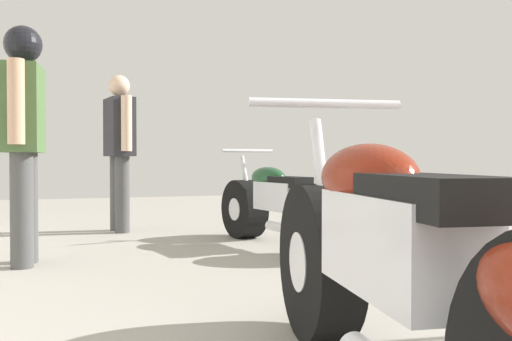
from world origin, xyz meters
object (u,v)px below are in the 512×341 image
at_px(mechanic_with_helmet, 24,122).
at_px(motorcycle_black_naked, 282,207).
at_px(motorcycle_maroon_cruiser, 404,277).
at_px(mechanic_in_blue, 119,143).

bearing_deg(mechanic_with_helmet, motorcycle_black_naked, 5.31).
bearing_deg(motorcycle_black_naked, motorcycle_maroon_cruiser, -104.53).
distance_m(mechanic_in_blue, mechanic_with_helmet, 1.94).
bearing_deg(mechanic_in_blue, motorcycle_maroon_cruiser, -84.42).
height_order(motorcycle_black_naked, mechanic_with_helmet, mechanic_with_helmet).
relative_size(motorcycle_maroon_cruiser, motorcycle_black_naked, 1.17).
bearing_deg(mechanic_in_blue, mechanic_with_helmet, -114.95).
height_order(motorcycle_black_naked, mechanic_in_blue, mechanic_in_blue).
xyz_separation_m(mechanic_in_blue, mechanic_with_helmet, (-0.82, -1.76, 0.10)).
height_order(motorcycle_maroon_cruiser, motorcycle_black_naked, motorcycle_maroon_cruiser).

